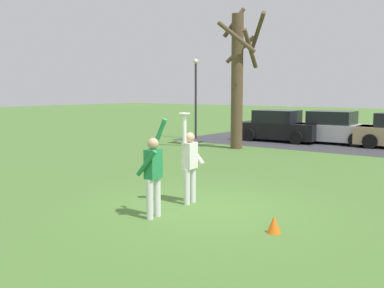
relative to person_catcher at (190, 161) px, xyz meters
The scene contains 10 objects.
ground_plane 1.06m from the person_catcher, 23.30° to the right, with size 120.00×120.00×0.00m, color #4C7533.
person_catcher is the anchor object (origin of this frame).
person_defender 1.40m from the person_catcher, 85.03° to the right, with size 0.49×0.57×2.04m.
frisbee_disc 1.13m from the person_catcher, 85.03° to the right, with size 0.25×0.25×0.02m, color white.
parked_car_black 13.70m from the person_catcher, 107.53° to the left, with size 4.16×2.15×1.59m.
parked_car_silver 13.85m from the person_catcher, 96.25° to the left, with size 4.16×2.15×1.59m.
parking_strip 13.44m from the person_catcher, 88.25° to the left, with size 18.78×6.40×0.01m, color #38383D.
bare_tree_tall 10.43m from the person_catcher, 114.89° to the left, with size 2.26×2.54×6.27m.
lamppost_by_lot 14.15m from the person_catcher, 125.77° to the left, with size 0.28×0.28×4.26m.
field_cone_orange 2.81m from the person_catcher, 17.92° to the right, with size 0.26×0.26×0.32m, color orange.
Camera 1 is at (5.82, -8.03, 2.61)m, focal length 42.35 mm.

